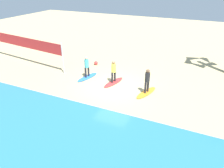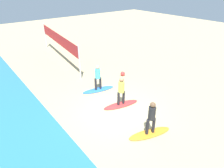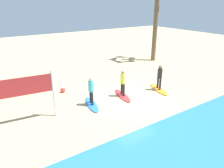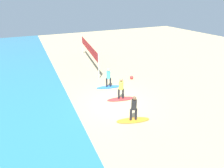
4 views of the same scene
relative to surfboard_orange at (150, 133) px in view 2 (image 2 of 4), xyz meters
name	(u,v)px [view 2 (image 2 of 4)]	position (x,y,z in m)	size (l,w,h in m)	color
ground_plane	(118,111)	(2.33, -0.03, -0.04)	(60.00, 60.00, 0.00)	tan
surfboard_orange	(150,133)	(0.00, 0.00, 0.00)	(2.10, 0.56, 0.09)	orange
surfer_orange	(152,116)	(0.00, 0.00, 0.99)	(0.32, 0.45, 1.64)	#232328
surfboard_red	(121,105)	(2.64, -0.52, 0.00)	(2.10, 0.56, 0.09)	red
surfer_red	(121,89)	(2.64, -0.52, 0.99)	(0.32, 0.45, 1.64)	#232328
surfboard_blue	(98,90)	(4.86, -0.51, 0.00)	(2.10, 0.56, 0.09)	blue
surfer_blue	(98,76)	(4.86, -0.51, 0.99)	(0.32, 0.45, 1.64)	#232328
volleyball_net	(58,40)	(11.47, -1.04, 1.74)	(9.03, 1.21, 2.50)	silver
beach_ball	(123,74)	(5.57, -3.19, 0.12)	(0.33, 0.33, 0.33)	#E53838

